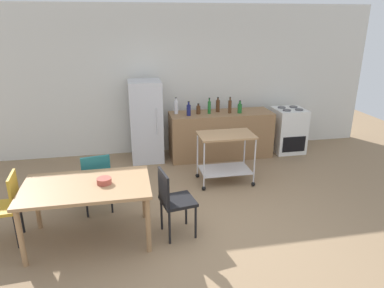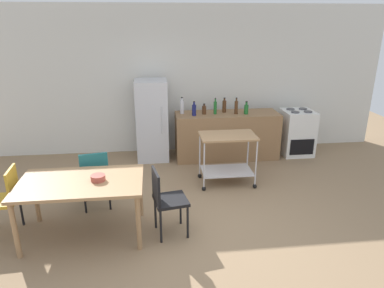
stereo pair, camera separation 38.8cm
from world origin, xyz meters
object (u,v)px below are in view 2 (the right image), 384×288
Objects in this scene: kitchen_cart at (227,151)px; fruit_bowl at (98,178)px; refrigerator at (152,120)px; bottle_soy_sauce at (182,107)px; dining_table at (81,187)px; bottle_hot_sauce at (215,107)px; chair_mustard at (5,197)px; chair_teal at (95,175)px; bottle_sesame_oil at (194,110)px; bottle_wine at (246,109)px; bottle_vinegar at (236,107)px; stove_oven at (297,132)px; chair_black at (166,198)px; bottle_soda at (204,110)px; bottle_sparkling_water at (224,106)px.

kitchen_cart reaches higher than fruit_bowl.
bottle_soy_sauce is (0.58, -0.02, 0.26)m from refrigerator.
dining_table is 4.88× the size of bottle_hot_sauce.
chair_teal is (1.02, 0.54, 0.00)m from chair_mustard.
bottle_wine is (1.00, 0.00, -0.01)m from bottle_sesame_oil.
bottle_sesame_oil is at bearing -177.36° from bottle_vinegar.
bottle_soy_sauce is 1.29× the size of bottle_wine.
stove_oven is (3.79, 2.46, -0.22)m from dining_table.
bottle_soy_sauce is at bearing -19.88° from chair_black.
bottle_soy_sauce is (-2.32, 0.07, 0.58)m from stove_oven.
kitchen_cart is at bearing -63.38° from bottle_soy_sauce.
kitchen_cart is (2.04, 0.60, 0.05)m from chair_teal.
stove_oven is at bearing -1.62° from bottle_soy_sauce.
bottle_vinegar is at bearing 2.64° from bottle_sesame_oil.
bottle_soda is at bearing 124.79° from chair_mustard.
chair_mustard is at bearing 72.78° from chair_black.
chair_black is at bearing -127.99° from kitchen_cart.
chair_black is 2.96m from bottle_sparkling_water.
bottle_sparkling_water reaches higher than bottle_soda.
refrigerator reaches higher than fruit_bowl.
bottle_soy_sauce reaches higher than bottle_sparkling_water.
bottle_soda is (1.82, 1.76, 0.47)m from chair_teal.
stove_oven is 1.60m from bottle_sparkling_water.
refrigerator is 4.90× the size of bottle_soy_sauce.
bottle_vinegar reaches higher than bottle_hot_sauce.
fruit_bowl is at bearing -129.31° from bottle_sparkling_water.
bottle_vinegar is 1.80× the size of fruit_bowl.
refrigerator is at bearing 133.56° from kitchen_cart.
fruit_bowl is at bearing -121.87° from bottle_sesame_oil.
bottle_sesame_oil is at bearing -169.83° from bottle_hot_sauce.
bottle_hot_sauce reaches higher than bottle_sesame_oil.
refrigerator reaches higher than bottle_vinegar.
dining_table is 6.12× the size of bottle_wine.
refrigerator reaches higher than bottle_hot_sauce.
bottle_hot_sauce reaches higher than chair_mustard.
stove_oven is 3.75× the size of bottle_wine.
stove_oven is 1.98m from bottle_soda.
bottle_soda is 0.82× the size of bottle_wine.
bottle_soy_sauce reaches higher than bottle_hot_sauce.
chair_teal is at bearing -127.21° from bottle_soy_sauce.
bottle_sparkling_water is at bearing -0.56° from refrigerator.
bottle_sparkling_water is at bearing 50.69° from fruit_bowl.
bottle_soy_sauce reaches higher than chair_mustard.
chair_teal is 2.90× the size of bottle_hot_sauce.
refrigerator is 4.93× the size of bottle_vinegar.
bottle_hot_sauce is at bearing -5.73° from refrigerator.
bottle_hot_sauce is at bearing 52.28° from fruit_bowl.
dining_table is 0.24m from fruit_bowl.
bottle_soy_sauce is at bearing 130.40° from chair_mustard.
bottle_vinegar reaches higher than chair_black.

